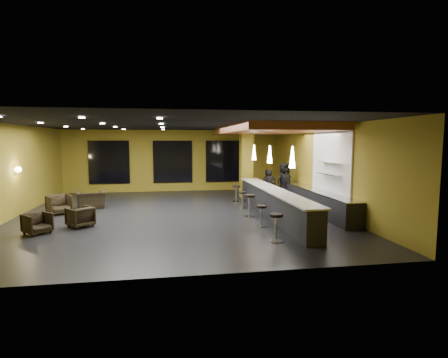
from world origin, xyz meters
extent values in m
cube|color=black|center=(0.00, 0.00, -0.05)|extent=(12.00, 13.00, 0.10)
cube|color=black|center=(0.00, 0.00, 3.55)|extent=(12.00, 13.00, 0.10)
cube|color=olive|center=(0.00, 6.55, 1.75)|extent=(12.00, 0.10, 3.50)
cube|color=olive|center=(0.00, -6.55, 1.75)|extent=(12.00, 0.10, 3.50)
cube|color=olive|center=(-6.05, 0.00, 1.75)|extent=(0.10, 13.00, 3.50)
cube|color=olive|center=(6.05, 0.00, 1.75)|extent=(0.10, 13.00, 3.50)
cube|color=#964E2C|center=(4.00, 1.00, 3.36)|extent=(3.60, 8.00, 0.28)
cube|color=black|center=(-3.50, 6.44, 1.70)|extent=(2.20, 0.06, 2.40)
cube|color=black|center=(0.00, 6.44, 1.70)|extent=(2.20, 0.06, 2.40)
cube|color=black|center=(3.00, 6.44, 1.70)|extent=(2.20, 0.06, 2.40)
cube|color=white|center=(5.96, -1.00, 2.00)|extent=(0.06, 3.20, 2.40)
cube|color=black|center=(3.65, -1.00, 0.50)|extent=(0.60, 8.00, 1.00)
cube|color=beige|center=(3.65, -1.00, 1.02)|extent=(0.78, 8.10, 0.05)
cube|color=black|center=(5.65, -0.50, 0.43)|extent=(0.70, 6.00, 0.86)
cube|color=silver|center=(5.65, -0.50, 0.89)|extent=(0.72, 6.00, 0.03)
cube|color=silver|center=(5.82, -1.20, 1.60)|extent=(0.30, 1.50, 0.03)
cube|color=silver|center=(5.82, -1.20, 2.05)|extent=(0.30, 1.50, 0.03)
cube|color=olive|center=(3.65, 3.60, 1.75)|extent=(0.60, 0.60, 3.50)
sphere|color=#FFE5B2|center=(-5.88, 0.50, 1.80)|extent=(0.22, 0.22, 0.22)
cone|color=white|center=(3.65, -3.00, 2.35)|extent=(0.20, 0.20, 0.70)
cone|color=white|center=(3.65, -0.50, 2.35)|extent=(0.20, 0.20, 0.70)
cone|color=white|center=(3.65, 2.00, 2.35)|extent=(0.20, 0.20, 0.70)
imported|color=black|center=(4.41, 1.97, 0.77)|extent=(0.65, 0.52, 1.54)
imported|color=black|center=(4.49, 2.44, 0.75)|extent=(0.80, 0.66, 1.50)
imported|color=black|center=(5.25, 2.35, 0.92)|extent=(1.06, 0.89, 1.84)
imported|color=black|center=(-4.33, -2.30, 0.32)|extent=(0.99, 0.99, 0.65)
imported|color=black|center=(-3.23, -1.59, 0.34)|extent=(1.04, 1.04, 0.68)
imported|color=black|center=(-4.55, 0.72, 0.38)|extent=(1.14, 1.14, 0.76)
imported|color=black|center=(-3.57, 1.79, 0.36)|extent=(1.33, 1.23, 0.73)
cylinder|color=silver|center=(2.72, -4.32, 0.02)|extent=(0.41, 0.41, 0.03)
cylinder|color=silver|center=(2.72, -4.32, 0.38)|extent=(0.07, 0.07, 0.71)
cylinder|color=black|center=(2.72, -4.32, 0.76)|extent=(0.39, 0.39, 0.08)
cylinder|color=silver|center=(2.77, -2.55, 0.01)|extent=(0.37, 0.37, 0.03)
cylinder|color=silver|center=(2.77, -2.55, 0.34)|extent=(0.06, 0.06, 0.64)
cylinder|color=black|center=(2.77, -2.55, 0.69)|extent=(0.35, 0.35, 0.07)
cylinder|color=silver|center=(2.73, -1.03, 0.02)|extent=(0.43, 0.43, 0.03)
cylinder|color=silver|center=(2.73, -1.03, 0.40)|extent=(0.08, 0.08, 0.76)
cylinder|color=black|center=(2.73, -1.03, 0.82)|extent=(0.41, 0.41, 0.09)
cylinder|color=silver|center=(2.84, 0.71, 0.01)|extent=(0.36, 0.36, 0.03)
cylinder|color=silver|center=(2.84, 0.71, 0.34)|extent=(0.06, 0.06, 0.63)
cylinder|color=black|center=(2.84, 0.71, 0.68)|extent=(0.34, 0.34, 0.07)
cylinder|color=silver|center=(2.89, 2.32, 0.01)|extent=(0.40, 0.40, 0.03)
cylinder|color=silver|center=(2.89, 2.32, 0.37)|extent=(0.07, 0.07, 0.69)
cylinder|color=black|center=(2.89, 2.32, 0.74)|extent=(0.38, 0.38, 0.08)
camera|label=1|loc=(-0.32, -13.69, 2.85)|focal=28.00mm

